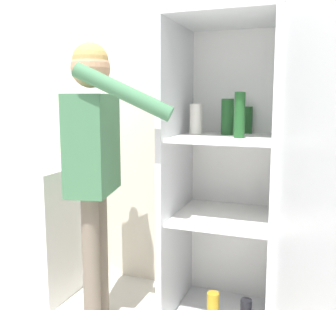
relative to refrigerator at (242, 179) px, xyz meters
name	(u,v)px	position (x,y,z in m)	size (l,w,h in m)	color
wall_back	(182,111)	(-0.50, 0.45, 0.37)	(7.00, 0.06, 2.55)	beige
refrigerator	(242,179)	(0.00, 0.00, 0.00)	(0.94, 1.22, 1.82)	silver
person	(94,147)	(-0.83, -0.19, 0.17)	(0.70, 0.52, 1.67)	#726656
counter	(40,226)	(-1.46, 0.08, -0.46)	(0.60, 0.65, 0.89)	white
bowl	(46,159)	(-1.45, 0.17, 0.02)	(0.21, 0.21, 0.06)	white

